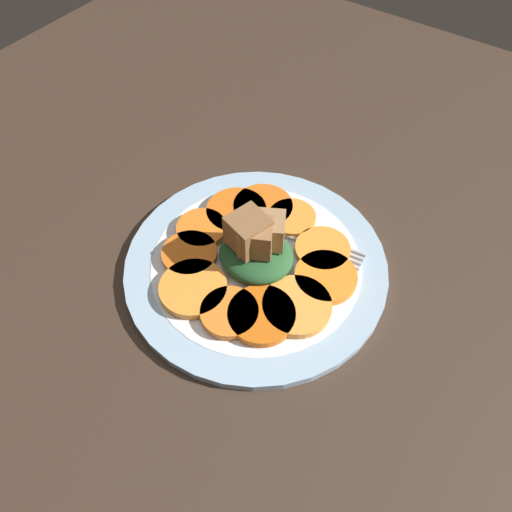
# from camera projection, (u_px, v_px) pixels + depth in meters

# --- Properties ---
(table_slab) EXTENTS (1.20, 1.20, 0.02)m
(table_slab) POSITION_uv_depth(u_px,v_px,m) (256.00, 273.00, 0.56)
(table_slab) COLOR #38281E
(table_slab) RESTS_ON ground
(plate) EXTENTS (0.29, 0.29, 0.01)m
(plate) POSITION_uv_depth(u_px,v_px,m) (256.00, 265.00, 0.55)
(plate) COLOR #99B7D1
(plate) RESTS_ON table_slab
(carrot_slice_0) EXTENTS (0.05, 0.05, 0.01)m
(carrot_slice_0) POSITION_uv_depth(u_px,v_px,m) (295.00, 220.00, 0.57)
(carrot_slice_0) COLOR orange
(carrot_slice_0) RESTS_ON plate
(carrot_slice_1) EXTENTS (0.07, 0.07, 0.01)m
(carrot_slice_1) POSITION_uv_depth(u_px,v_px,m) (263.00, 207.00, 0.58)
(carrot_slice_1) COLOR orange
(carrot_slice_1) RESTS_ON plate
(carrot_slice_2) EXTENTS (0.07, 0.07, 0.01)m
(carrot_slice_2) POSITION_uv_depth(u_px,v_px,m) (236.00, 211.00, 0.58)
(carrot_slice_2) COLOR orange
(carrot_slice_2) RESTS_ON plate
(carrot_slice_3) EXTENTS (0.06, 0.06, 0.01)m
(carrot_slice_3) POSITION_uv_depth(u_px,v_px,m) (199.00, 231.00, 0.56)
(carrot_slice_3) COLOR orange
(carrot_slice_3) RESTS_ON plate
(carrot_slice_4) EXTENTS (0.06, 0.06, 0.01)m
(carrot_slice_4) POSITION_uv_depth(u_px,v_px,m) (190.00, 254.00, 0.54)
(carrot_slice_4) COLOR orange
(carrot_slice_4) RESTS_ON plate
(carrot_slice_5) EXTENTS (0.07, 0.07, 0.01)m
(carrot_slice_5) POSITION_uv_depth(u_px,v_px,m) (193.00, 288.00, 0.51)
(carrot_slice_5) COLOR orange
(carrot_slice_5) RESTS_ON plate
(carrot_slice_6) EXTENTS (0.06, 0.06, 0.01)m
(carrot_slice_6) POSITION_uv_depth(u_px,v_px,m) (229.00, 312.00, 0.50)
(carrot_slice_6) COLOR orange
(carrot_slice_6) RESTS_ON plate
(carrot_slice_7) EXTENTS (0.07, 0.07, 0.01)m
(carrot_slice_7) POSITION_uv_depth(u_px,v_px,m) (261.00, 315.00, 0.50)
(carrot_slice_7) COLOR #D45F12
(carrot_slice_7) RESTS_ON plate
(carrot_slice_8) EXTENTS (0.07, 0.07, 0.01)m
(carrot_slice_8) POSITION_uv_depth(u_px,v_px,m) (297.00, 306.00, 0.50)
(carrot_slice_8) COLOR #F9963A
(carrot_slice_8) RESTS_ON plate
(carrot_slice_9) EXTENTS (0.07, 0.07, 0.01)m
(carrot_slice_9) POSITION_uv_depth(u_px,v_px,m) (326.00, 277.00, 0.52)
(carrot_slice_9) COLOR orange
(carrot_slice_9) RESTS_ON plate
(carrot_slice_10) EXTENTS (0.06, 0.06, 0.01)m
(carrot_slice_10) POSITION_uv_depth(u_px,v_px,m) (322.00, 250.00, 0.55)
(carrot_slice_10) COLOR orange
(carrot_slice_10) RESTS_ON plate
(center_pile) EXTENTS (0.08, 0.07, 0.06)m
(center_pile) POSITION_uv_depth(u_px,v_px,m) (256.00, 245.00, 0.52)
(center_pile) COLOR #235128
(center_pile) RESTS_ON plate
(fork) EXTENTS (0.18, 0.04, 0.00)m
(fork) POSITION_uv_depth(u_px,v_px,m) (291.00, 235.00, 0.56)
(fork) COLOR #B2B2B7
(fork) RESTS_ON plate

